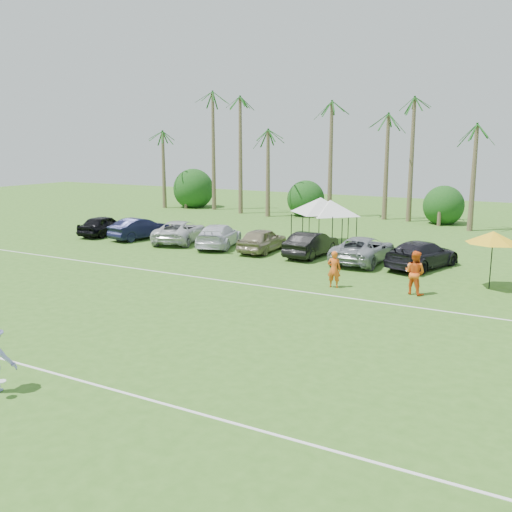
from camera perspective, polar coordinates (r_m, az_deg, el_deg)
The scene contains 25 objects.
field_lines at distance 23.70m, azimuth -12.72°, elevation -5.23°, with size 80.00×12.10×0.01m.
palm_tree_0 at distance 59.87m, azimuth -9.56°, elevation 12.01°, with size 2.40×2.40×8.90m.
palm_tree_1 at distance 56.90m, azimuth -5.56°, elevation 13.03°, with size 2.40×2.40×9.90m.
palm_tree_2 at distance 54.25m, azimuth -1.09°, elevation 14.07°, with size 2.40×2.40×10.90m.
palm_tree_3 at distance 52.40m, azimuth 2.82°, elevation 15.08°, with size 2.40×2.40×11.90m.
palm_tree_4 at distance 50.63m, azimuth 6.93°, elevation 12.22°, with size 2.40×2.40×8.90m.
palm_tree_5 at distance 49.27m, azimuth 11.38°, elevation 13.12°, with size 2.40×2.40×9.90m.
palm_tree_6 at distance 48.21m, azimuth 16.08°, elevation 13.98°, with size 2.40×2.40×10.90m.
palm_tree_7 at distance 47.48m, azimuth 20.99°, elevation 14.75°, with size 2.40×2.40×11.90m.
bush_tree_0 at distance 59.05m, azimuth -6.48°, elevation 6.58°, with size 4.00×4.00×4.00m.
bush_tree_1 at distance 52.56m, azimuth 5.18°, elevation 6.02°, with size 4.00×4.00×4.00m.
bush_tree_2 at distance 48.93m, azimuth 18.16°, elevation 5.11°, with size 4.00×4.00×4.00m.
sideline_player_a at distance 26.64m, azimuth 7.81°, elevation -1.32°, with size 0.63×0.41×1.73m, color orange.
sideline_player_b at distance 26.14m, azimuth 15.59°, elevation -1.62°, with size 0.95×0.74×1.96m, color orange.
canopy_tent_left at distance 37.79m, azimuth 6.50°, elevation 5.83°, with size 4.41×4.41×3.58m.
canopy_tent_right at distance 37.65m, azimuth 7.48°, elevation 5.56°, with size 4.19×4.19×3.40m.
market_umbrella at distance 28.00m, azimuth 22.63°, elevation 1.74°, with size 2.41×2.41×2.68m.
parked_car_0 at distance 42.52m, azimuth -14.98°, elevation 2.97°, with size 1.73×4.31×1.47m, color black.
parked_car_1 at distance 40.46m, azimuth -11.53°, elevation 2.72°, with size 1.55×4.46×1.47m, color black.
parked_car_2 at distance 38.69m, azimuth -7.61°, elevation 2.46°, with size 2.44×5.29×1.47m, color silver.
parked_car_3 at distance 36.70m, azimuth -3.75°, elevation 2.05°, with size 2.06×5.06×1.47m, color silver.
parked_car_4 at distance 35.02m, azimuth 0.64°, elevation 1.63°, with size 1.73×4.31×1.47m, color gray.
parked_car_5 at distance 33.73m, azimuth 5.56°, elevation 1.19°, with size 1.55×4.46×1.47m, color black.
parked_car_6 at distance 32.44m, azimuth 10.66°, elevation 0.64°, with size 2.44×5.29×1.47m, color gray.
parked_car_7 at distance 31.76m, azimuth 16.29°, elevation 0.15°, with size 2.06×5.06×1.47m, color black.
Camera 1 is at (15.35, -8.78, 6.67)m, focal length 40.00 mm.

